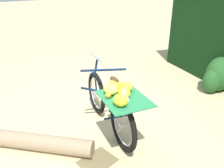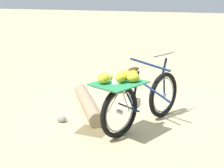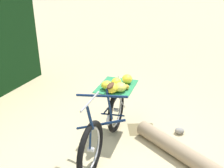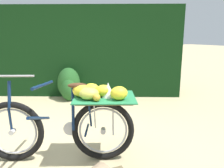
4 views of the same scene
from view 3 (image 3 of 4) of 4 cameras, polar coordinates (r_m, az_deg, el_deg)
ground_plane at (r=3.58m, az=-3.02°, el=-16.58°), size 60.00×60.00×0.00m
bicycle at (r=3.53m, az=-0.78°, el=-7.07°), size 0.98×1.76×1.03m
fallen_log at (r=3.57m, az=16.78°, el=-15.53°), size 1.13×1.49×0.23m
path_stone at (r=4.13m, az=15.65°, el=-10.57°), size 0.16×0.13×0.10m
leaf_litter_patch at (r=4.14m, az=7.00°, el=-10.54°), size 0.44×0.36×0.01m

